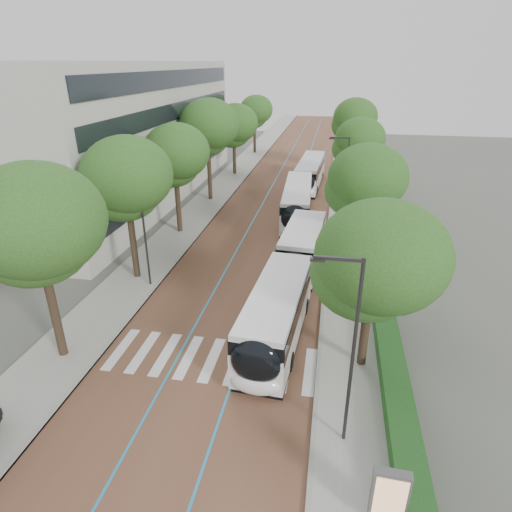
{
  "coord_description": "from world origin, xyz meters",
  "views": [
    {
      "loc": [
        5.58,
        -16.05,
        13.94
      ],
      "look_at": [
        1.07,
        8.87,
        2.4
      ],
      "focal_mm": 30.0,
      "sensor_mm": 36.0,
      "label": 1
    }
  ],
  "objects": [
    {
      "name": "zebra_crossing",
      "position": [
        0.2,
        1.0,
        0.03
      ],
      "size": [
        10.55,
        3.6,
        0.01
      ],
      "color": "silver",
      "rests_on": "ground"
    },
    {
      "name": "trees_left",
      "position": [
        -7.5,
        23.48,
        6.74
      ],
      "size": [
        6.13,
        60.72,
        10.09
      ],
      "color": "black",
      "rests_on": "ground"
    },
    {
      "name": "streetlight_far",
      "position": [
        6.62,
        22.0,
        4.82
      ],
      "size": [
        1.82,
        0.2,
        8.0
      ],
      "color": "#29292B",
      "rests_on": "sidewalk_right"
    },
    {
      "name": "ad_panel",
      "position": [
        8.1,
        -6.34,
        1.38
      ],
      "size": [
        1.17,
        0.47,
        2.41
      ],
      "rotation": [
        0.0,
        0.0,
        -0.04
      ],
      "color": "#59595B",
      "rests_on": "sidewalk_right"
    },
    {
      "name": "office_building",
      "position": [
        -19.47,
        28.0,
        7.0
      ],
      "size": [
        18.11,
        40.0,
        14.0
      ],
      "color": "#9E9C92",
      "rests_on": "ground"
    },
    {
      "name": "bus_queued_0",
      "position": [
        2.46,
        23.25,
        1.62
      ],
      "size": [
        3.09,
        12.5,
        3.2
      ],
      "rotation": [
        0.0,
        0.0,
        0.05
      ],
      "color": "white",
      "rests_on": "ground"
    },
    {
      "name": "lamp_post_left",
      "position": [
        -6.1,
        8.0,
        4.12
      ],
      "size": [
        0.14,
        0.14,
        8.0
      ],
      "primitive_type": "cylinder",
      "color": "#29292B",
      "rests_on": "sidewalk_left"
    },
    {
      "name": "road",
      "position": [
        0.0,
        40.0,
        0.01
      ],
      "size": [
        11.0,
        140.0,
        0.02
      ],
      "primitive_type": "cube",
      "color": "brown",
      "rests_on": "ground"
    },
    {
      "name": "lead_bus",
      "position": [
        3.46,
        7.11,
        1.63
      ],
      "size": [
        3.73,
        18.52,
        3.2
      ],
      "rotation": [
        0.0,
        0.0,
        -0.07
      ],
      "color": "black",
      "rests_on": "ground"
    },
    {
      "name": "kerb_left",
      "position": [
        -5.6,
        40.0,
        0.06
      ],
      "size": [
        0.2,
        140.0,
        0.14
      ],
      "primitive_type": "cube",
      "color": "gray",
      "rests_on": "ground"
    },
    {
      "name": "trees_right",
      "position": [
        7.7,
        21.01,
        6.14
      ],
      "size": [
        5.99,
        47.88,
        9.18
      ],
      "color": "black",
      "rests_on": "ground"
    },
    {
      "name": "sidewalk_left",
      "position": [
        -7.5,
        40.0,
        0.06
      ],
      "size": [
        4.0,
        140.0,
        0.12
      ],
      "primitive_type": "cube",
      "color": "gray",
      "rests_on": "ground"
    },
    {
      "name": "hedge",
      "position": [
        9.1,
        0.0,
        0.52
      ],
      "size": [
        1.2,
        14.0,
        0.8
      ],
      "primitive_type": "cube",
      "color": "#174218",
      "rests_on": "sidewalk_right"
    },
    {
      "name": "lane_line_left",
      "position": [
        -1.6,
        40.0,
        0.02
      ],
      "size": [
        0.12,
        126.0,
        0.01
      ],
      "primitive_type": "cube",
      "color": "teal",
      "rests_on": "road"
    },
    {
      "name": "ground",
      "position": [
        0.0,
        0.0,
        0.0
      ],
      "size": [
        160.0,
        160.0,
        0.0
      ],
      "primitive_type": "plane",
      "color": "#51544C",
      "rests_on": "ground"
    },
    {
      "name": "streetlight_near",
      "position": [
        6.62,
        -3.0,
        4.82
      ],
      "size": [
        1.82,
        0.2,
        8.0
      ],
      "color": "#29292B",
      "rests_on": "sidewalk_right"
    },
    {
      "name": "sidewalk_right",
      "position": [
        7.5,
        40.0,
        0.06
      ],
      "size": [
        4.0,
        140.0,
        0.12
      ],
      "primitive_type": "cube",
      "color": "gray",
      "rests_on": "ground"
    },
    {
      "name": "kerb_right",
      "position": [
        5.6,
        40.0,
        0.06
      ],
      "size": [
        0.2,
        140.0,
        0.14
      ],
      "primitive_type": "cube",
      "color": "gray",
      "rests_on": "ground"
    },
    {
      "name": "bus_queued_1",
      "position": [
        2.88,
        35.34,
        1.62
      ],
      "size": [
        3.06,
        12.49,
        3.2
      ],
      "rotation": [
        0.0,
        0.0,
        -0.04
      ],
      "color": "white",
      "rests_on": "ground"
    },
    {
      "name": "lane_line_right",
      "position": [
        1.6,
        40.0,
        0.02
      ],
      "size": [
        0.12,
        126.0,
        0.01
      ],
      "primitive_type": "cube",
      "color": "teal",
      "rests_on": "road"
    }
  ]
}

